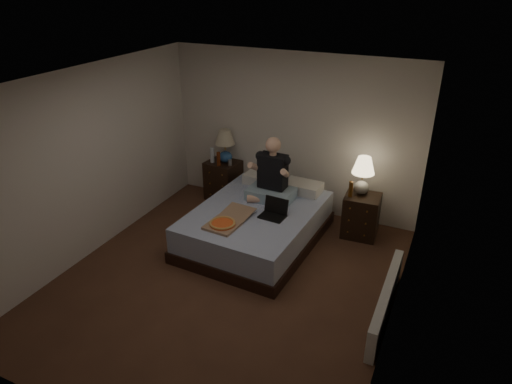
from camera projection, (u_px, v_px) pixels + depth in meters
The scene contains 19 objects.
floor at pixel (226, 281), 5.76m from camera, with size 4.00×4.50×0.00m, color brown.
ceiling at pixel (219, 82), 4.66m from camera, with size 4.00×4.50×0.00m, color white.
wall_back at pixel (293, 134), 7.05m from camera, with size 4.00×2.50×0.00m, color silver.
wall_front at pixel (77, 313), 3.38m from camera, with size 4.00×2.50×0.00m, color silver.
wall_left at pixel (89, 164), 5.97m from camera, with size 4.50×2.50×0.00m, color silver.
wall_right at pixel (403, 230), 4.46m from camera, with size 4.50×2.50×0.00m, color silver.
bed at pixel (256, 225), 6.50m from camera, with size 1.56×2.07×0.52m, color #556BAB.
nightstand_left at pixel (223, 180), 7.71m from camera, with size 0.51×0.46×0.67m, color black.
nightstand_right at pixel (361, 216), 6.62m from camera, with size 0.49×0.44×0.64m, color black.
lamp_left at pixel (225, 146), 7.43m from camera, with size 0.32×0.32×0.56m, color #285595, non-canonical shape.
lamp_right at pixel (363, 176), 6.44m from camera, with size 0.32×0.32×0.56m, color gray, non-canonical shape.
water_bottle at pixel (212, 155), 7.49m from camera, with size 0.07×0.07×0.25m, color silver.
soda_can at pixel (230, 163), 7.40m from camera, with size 0.07×0.07×0.10m, color #B7B6B1.
beer_bottle_left at pixel (218, 159), 7.37m from camera, with size 0.06×0.06×0.23m, color #61250D.
beer_bottle_right at pixel (351, 189), 6.42m from camera, with size 0.06×0.06×0.23m, color #532E0B.
person at pixel (271, 170), 6.47m from camera, with size 0.66×0.52×0.93m, color black, non-canonical shape.
laptop at pixel (272, 209), 6.12m from camera, with size 0.34×0.28×0.24m, color black, non-canonical shape.
pizza_box at pixel (222, 224), 5.93m from camera, with size 0.40×0.76×0.08m, color #A58063, non-canonical shape.
radiator at pixel (386, 301), 5.10m from camera, with size 0.10×1.60×0.40m, color silver.
Camera 1 is at (2.31, -4.09, 3.54)m, focal length 32.00 mm.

